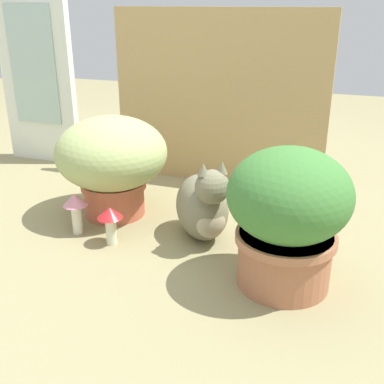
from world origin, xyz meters
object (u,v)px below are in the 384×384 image
at_px(leafy_planter, 288,214).
at_px(mushroom_ornament_pink, 76,205).
at_px(mushroom_ornament_red, 110,218).
at_px(grass_planter, 112,159).
at_px(cat, 204,206).

bearing_deg(leafy_planter, mushroom_ornament_pink, 173.93).
bearing_deg(mushroom_ornament_pink, mushroom_ornament_red, -11.34).
height_order(grass_planter, mushroom_ornament_pink, grass_planter).
distance_m(grass_planter, cat, 0.40).
bearing_deg(mushroom_ornament_red, cat, 26.92).
relative_size(cat, mushroom_ornament_red, 2.79).
bearing_deg(mushroom_ornament_red, mushroom_ornament_pink, 168.66).
relative_size(cat, mushroom_ornament_pink, 2.49).
bearing_deg(mushroom_ornament_pink, cat, 14.51).
height_order(leafy_planter, mushroom_ornament_pink, leafy_planter).
bearing_deg(mushroom_ornament_red, leafy_planter, -4.68).
distance_m(grass_planter, mushroom_ornament_red, 0.27).
relative_size(leafy_planter, cat, 1.09).
xyz_separation_m(cat, mushroom_ornament_pink, (-0.43, -0.11, -0.02)).
xyz_separation_m(grass_planter, cat, (0.38, -0.08, -0.10)).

